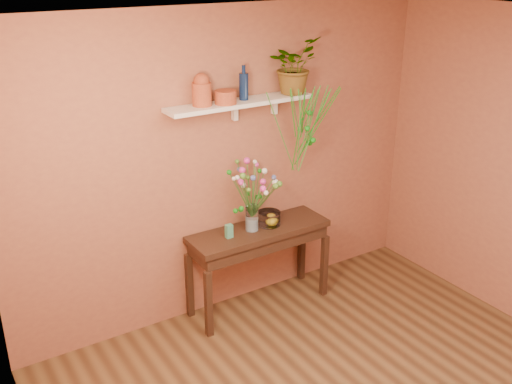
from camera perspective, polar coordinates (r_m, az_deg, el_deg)
The scene contains 13 objects.
room at distance 3.71m, azimuth 12.97°, elevation -6.21°, with size 4.04×4.04×2.70m.
sideboard at distance 5.34m, azimuth 0.29°, elevation -4.62°, with size 1.30×0.42×0.79m.
wall_shelf at distance 4.93m, azimuth -1.44°, elevation 8.53°, with size 1.30×0.24×0.19m.
terracotta_jug at distance 4.74m, azimuth -5.24°, elevation 9.70°, with size 0.16×0.16×0.26m.
terracotta_pot at distance 4.81m, azimuth -2.94°, elevation 9.08°, with size 0.18×0.18×0.11m, color #B5462A.
blue_bottle at distance 4.93m, azimuth -1.19°, elevation 10.16°, with size 0.08×0.08×0.28m.
spider_plant at distance 5.16m, azimuth 3.61°, elevation 12.03°, with size 0.43×0.37×0.47m, color #197F17.
plant_fronds at distance 5.16m, azimuth 4.95°, elevation 6.35°, with size 0.66×0.40×0.77m.
glass_vase at distance 5.22m, azimuth -0.41°, elevation -2.65°, with size 0.11×0.11×0.24m.
bouquet at distance 5.08m, azimuth -0.25°, elevation 0.82°, with size 0.45×0.40×0.51m.
glass_bowl at distance 5.33m, azimuth 1.25°, elevation -2.59°, with size 0.21×0.21×0.12m.
lemon at distance 5.33m, azimuth 1.47°, elevation -2.76°, with size 0.08×0.08×0.08m, color yellow.
carton at distance 5.10m, azimuth -2.61°, elevation -3.78°, with size 0.06×0.05×0.12m, color teal.
Camera 1 is at (-2.39, -2.25, 3.07)m, focal length 41.64 mm.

